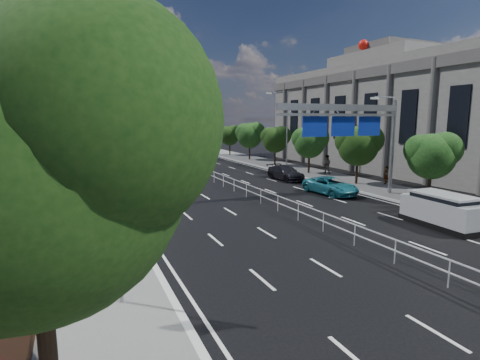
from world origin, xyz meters
TOP-DOWN VIEW (x-y plane):
  - ground at (0.00, 0.00)m, footprint 160.00×160.00m
  - sidewalk_near at (-11.50, 0.00)m, footprint 5.00×140.00m
  - kerb_near at (-9.00, 0.00)m, footprint 0.25×140.00m
  - median_fence at (0.00, 22.50)m, footprint 0.05×85.00m
  - hedge_near at (-13.30, 5.00)m, footprint 1.00×36.00m
  - toilet_sign at (-10.95, 0.00)m, footprint 1.62×0.18m
  - overhead_gantry at (6.74, 10.05)m, footprint 10.24×0.38m
  - streetlight_far at (10.50, 26.00)m, footprint 2.78×2.40m
  - civic_hall at (23.72, 22.00)m, footprint 14.40×36.00m
  - near_tree_big at (-12.13, -4.53)m, footprint 5.72×5.33m
  - near_tree_back at (-11.94, 17.97)m, footprint 4.84×4.51m
  - far_tree_c at (11.24, 6.98)m, footprint 3.52×3.28m
  - far_tree_d at (11.25, 14.48)m, footprint 3.85×3.59m
  - far_tree_e at (11.25, 21.98)m, footprint 3.63×3.38m
  - far_tree_f at (11.24, 29.48)m, footprint 3.52×3.28m
  - far_tree_g at (11.25, 36.98)m, footprint 3.96×3.69m
  - far_tree_h at (11.24, 44.48)m, footprint 3.41×3.18m
  - white_minivan at (-2.83, 27.91)m, footprint 2.25×5.14m
  - red_bus at (-7.50, 50.11)m, footprint 3.33×12.35m
  - near_car_silver at (-5.16, 40.44)m, footprint 1.77×4.16m
  - near_car_dark at (-2.69, 48.54)m, footprint 1.91×4.86m
  - silver_minivan at (6.50, 2.20)m, footprint 2.13×4.49m
  - parked_car_teal at (6.50, 12.00)m, footprint 2.56×4.96m
  - parked_car_dark at (6.94, 19.63)m, footprint 2.14×4.80m
  - pedestrian_a at (13.40, 13.27)m, footprint 0.68×0.62m
  - pedestrian_b at (12.57, 20.75)m, footprint 1.20×1.19m

SIDE VIEW (x-z plane):
  - ground at x=0.00m, z-range 0.00..0.00m
  - sidewalk_near at x=-11.50m, z-range 0.00..0.14m
  - kerb_near at x=-9.00m, z-range -0.01..0.15m
  - hedge_near at x=-13.30m, z-range 0.14..0.58m
  - median_fence at x=0.00m, z-range 0.01..1.04m
  - parked_car_teal at x=6.50m, z-range 0.00..1.34m
  - parked_car_dark at x=6.94m, z-range 0.00..1.37m
  - near_car_silver at x=-5.16m, z-range 0.00..1.40m
  - near_car_dark at x=-2.69m, z-range 0.00..1.57m
  - silver_minivan at x=6.50m, z-range -0.02..1.80m
  - pedestrian_a at x=13.40m, z-range 0.14..1.71m
  - white_minivan at x=-2.83m, z-range -0.02..2.21m
  - pedestrian_b at x=12.57m, z-range 0.14..2.10m
  - red_bus at x=-7.50m, z-range 0.08..3.74m
  - toilet_sign at x=-10.95m, z-range 0.77..5.11m
  - far_tree_h at x=11.24m, z-range 0.97..5.88m
  - far_tree_c at x=11.24m, z-range 0.95..5.90m
  - far_tree_f at x=11.24m, z-range 0.98..6.00m
  - far_tree_e at x=11.25m, z-range 0.99..6.12m
  - far_tree_d at x=11.25m, z-range 1.02..6.36m
  - far_tree_g at x=11.25m, z-range 1.03..6.48m
  - near_tree_back at x=-11.94m, z-range 1.27..7.96m
  - streetlight_far at x=10.50m, z-range 0.71..9.71m
  - near_tree_big at x=-12.13m, z-range 1.42..9.13m
  - overhead_gantry at x=6.74m, z-range 1.88..9.33m
  - civic_hall at x=23.72m, z-range -0.91..13.44m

